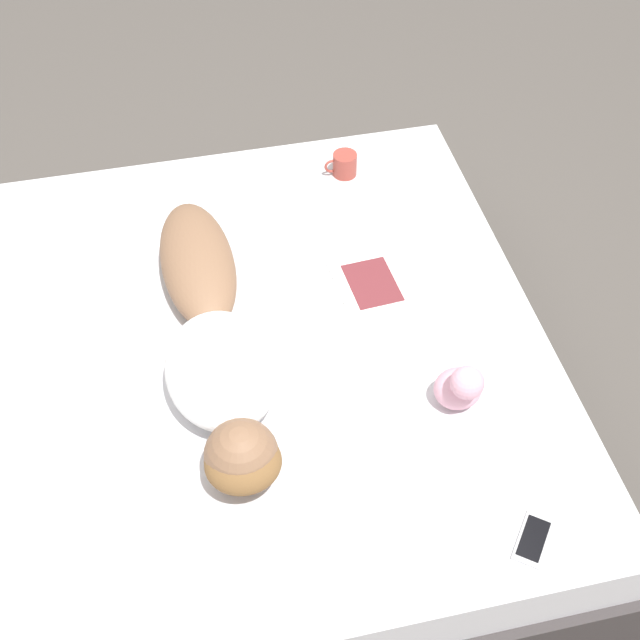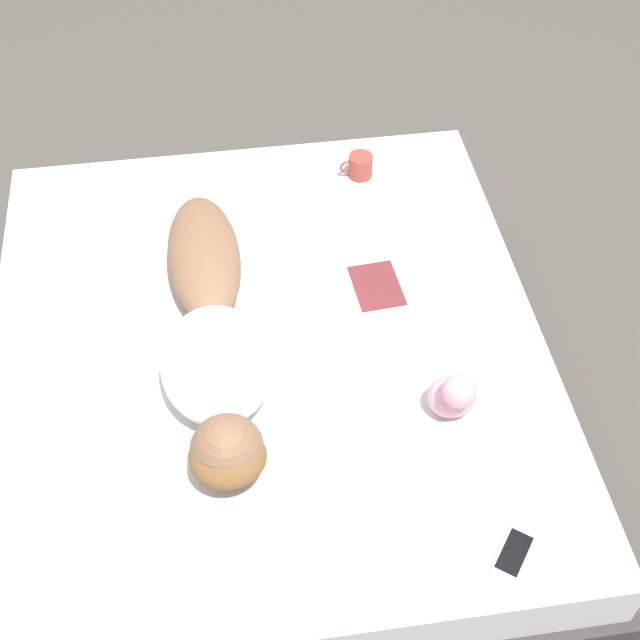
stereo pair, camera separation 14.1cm
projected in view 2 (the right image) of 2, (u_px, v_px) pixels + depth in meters
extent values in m
plane|color=#4C4742|center=(273.00, 429.00, 3.21)|extent=(12.00, 12.00, 0.00)
cube|color=#383333|center=(272.00, 402.00, 3.09)|extent=(1.81, 2.04, 0.32)
cube|color=silver|center=(268.00, 357.00, 2.90)|extent=(1.75, 1.98, 0.18)
ellipsoid|color=brown|center=(204.00, 257.00, 2.98)|extent=(0.26, 0.60, 0.15)
ellipsoid|color=white|center=(217.00, 364.00, 2.64)|extent=(0.35, 0.45, 0.20)
ellipsoid|color=brown|center=(228.00, 457.00, 2.41)|extent=(0.22, 0.20, 0.11)
sphere|color=brown|center=(227.00, 450.00, 2.43)|extent=(0.21, 0.21, 0.21)
cube|color=white|center=(445.00, 276.00, 3.02)|extent=(0.26, 0.32, 0.01)
cube|color=white|center=(377.00, 287.00, 2.98)|extent=(0.26, 0.32, 0.01)
cube|color=maroon|center=(377.00, 286.00, 2.98)|extent=(0.17, 0.23, 0.00)
cylinder|color=#993D33|center=(360.00, 166.00, 3.35)|extent=(0.09, 0.09, 0.09)
cylinder|color=black|center=(361.00, 158.00, 3.32)|extent=(0.08, 0.08, 0.01)
torus|color=#993D33|center=(347.00, 167.00, 3.34)|extent=(0.06, 0.01, 0.06)
cube|color=silver|center=(514.00, 553.00, 2.33)|extent=(0.16, 0.17, 0.01)
cube|color=black|center=(514.00, 552.00, 2.33)|extent=(0.13, 0.14, 0.00)
ellipsoid|color=#DB9EB2|center=(451.00, 397.00, 2.61)|extent=(0.14, 0.13, 0.12)
sphere|color=#DB9EB2|center=(459.00, 391.00, 2.50)|extent=(0.10, 0.10, 0.10)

